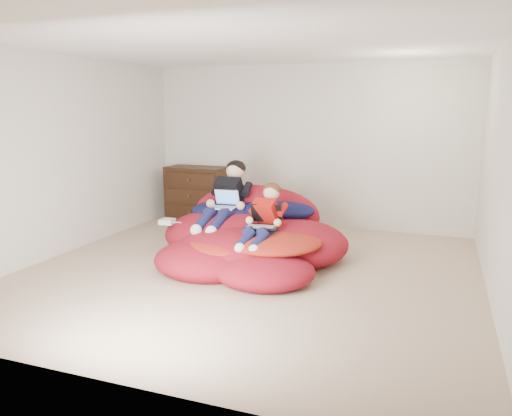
# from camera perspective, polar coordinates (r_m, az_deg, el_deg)

# --- Properties ---
(room_shell) EXTENTS (5.10, 5.10, 2.77)m
(room_shell) POSITION_cam_1_polar(r_m,az_deg,el_deg) (5.66, -0.87, -5.22)
(room_shell) COLOR tan
(room_shell) RESTS_ON ground
(dresser) EXTENTS (1.00, 0.57, 0.89)m
(dresser) POSITION_cam_1_polar(r_m,az_deg,el_deg) (8.31, -6.72, 1.64)
(dresser) COLOR black
(dresser) RESTS_ON ground
(beanbag_pile) EXTENTS (2.43, 2.43, 0.89)m
(beanbag_pile) POSITION_cam_1_polar(r_m,az_deg,el_deg) (6.24, -0.81, -3.35)
(beanbag_pile) COLOR #A31222
(beanbag_pile) RESTS_ON ground
(cream_pillow) EXTENTS (0.47, 0.30, 0.30)m
(cream_pillow) POSITION_cam_1_polar(r_m,az_deg,el_deg) (7.04, -3.02, 1.40)
(cream_pillow) COLOR white
(cream_pillow) RESTS_ON beanbag_pile
(older_boy) EXTENTS (0.37, 1.21, 0.81)m
(older_boy) POSITION_cam_1_polar(r_m,az_deg,el_deg) (6.48, -3.33, 1.39)
(older_boy) COLOR black
(older_boy) RESTS_ON beanbag_pile
(younger_boy) EXTENTS (0.35, 1.00, 0.65)m
(younger_boy) POSITION_cam_1_polar(r_m,az_deg,el_deg) (5.78, 1.01, -0.89)
(younger_boy) COLOR #B81710
(younger_boy) RESTS_ON beanbag_pile
(laptop_white) EXTENTS (0.34, 0.34, 0.22)m
(laptop_white) POSITION_cam_1_polar(r_m,az_deg,el_deg) (6.42, -3.61, 0.57)
(laptop_white) COLOR silver
(laptop_white) RESTS_ON older_boy
(laptop_black) EXTENTS (0.39, 0.41, 0.24)m
(laptop_black) POSITION_cam_1_polar(r_m,az_deg,el_deg) (5.75, 0.86, -1.45)
(laptop_black) COLOR black
(laptop_black) RESTS_ON younger_boy
(power_adapter) EXTENTS (0.19, 0.19, 0.06)m
(power_adapter) POSITION_cam_1_polar(r_m,az_deg,el_deg) (6.44, -10.12, -1.52)
(power_adapter) COLOR silver
(power_adapter) RESTS_ON beanbag_pile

